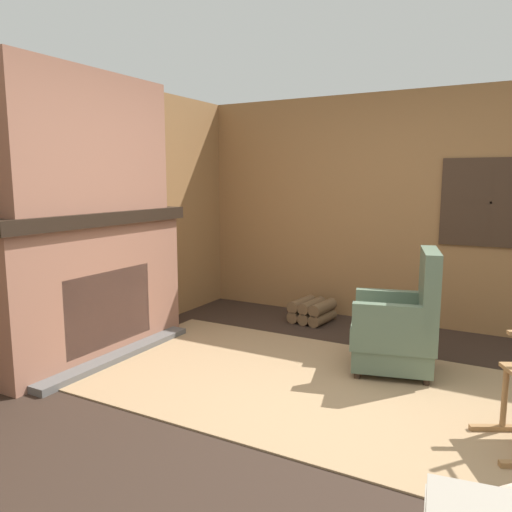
# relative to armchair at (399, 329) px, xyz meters

# --- Properties ---
(ground_plane) EXTENTS (14.00, 14.00, 0.00)m
(ground_plane) POSITION_rel_armchair_xyz_m (-0.33, -0.88, -0.37)
(ground_plane) COLOR #2D2119
(wood_panel_wall_left) EXTENTS (0.06, 5.21, 2.46)m
(wood_panel_wall_left) POSITION_rel_armchair_xyz_m (-2.66, -0.88, 0.86)
(wood_panel_wall_left) COLOR olive
(wood_panel_wall_left) RESTS_ON ground
(wood_panel_wall_back) EXTENTS (5.21, 0.09, 2.46)m
(wood_panel_wall_back) POSITION_rel_armchair_xyz_m (-0.30, 1.46, 0.87)
(wood_panel_wall_back) COLOR olive
(wood_panel_wall_back) RESTS_ON ground
(fireplace_hearth) EXTENTS (0.57, 1.99, 1.27)m
(fireplace_hearth) POSITION_rel_armchair_xyz_m (-2.44, -0.88, 0.27)
(fireplace_hearth) COLOR #93604C
(fireplace_hearth) RESTS_ON ground
(chimney_breast) EXTENTS (0.32, 1.66, 1.16)m
(chimney_breast) POSITION_rel_armchair_xyz_m (-2.45, -0.88, 1.49)
(chimney_breast) COLOR #93604C
(chimney_breast) RESTS_ON fireplace_hearth
(area_rug) EXTENTS (3.68, 2.00, 0.01)m
(area_rug) POSITION_rel_armchair_xyz_m (-0.52, -0.58, -0.36)
(area_rug) COLOR #997A56
(area_rug) RESTS_ON ground
(armchair) EXTENTS (0.77, 0.73, 1.01)m
(armchair) POSITION_rel_armchair_xyz_m (0.00, 0.00, 0.00)
(armchair) COLOR #516651
(armchair) RESTS_ON ground
(firewood_stack) EXTENTS (0.44, 0.46, 0.24)m
(firewood_stack) POSITION_rel_armchair_xyz_m (-1.17, 1.01, -0.24)
(firewood_stack) COLOR brown
(firewood_stack) RESTS_ON ground
(oil_lamp_vase) EXTENTS (0.10, 0.10, 0.26)m
(oil_lamp_vase) POSITION_rel_armchair_xyz_m (-2.48, -1.40, 1.00)
(oil_lamp_vase) COLOR #99B29E
(oil_lamp_vase) RESTS_ON fireplace_hearth
(storage_case) EXTENTS (0.13, 0.24, 0.15)m
(storage_case) POSITION_rel_armchair_xyz_m (-2.48, -0.49, 0.98)
(storage_case) COLOR brown
(storage_case) RESTS_ON fireplace_hearth
(decorative_plate_on_mantel) EXTENTS (0.06, 0.24, 0.24)m
(decorative_plate_on_mantel) POSITION_rel_armchair_xyz_m (-2.50, -1.01, 1.03)
(decorative_plate_on_mantel) COLOR gold
(decorative_plate_on_mantel) RESTS_ON fireplace_hearth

